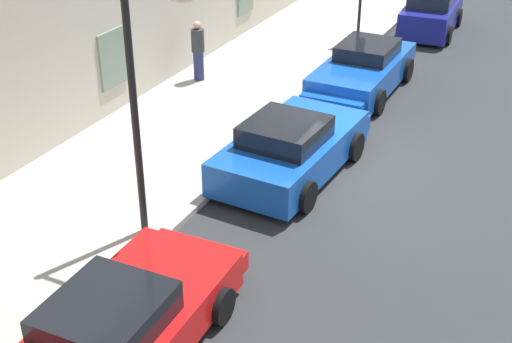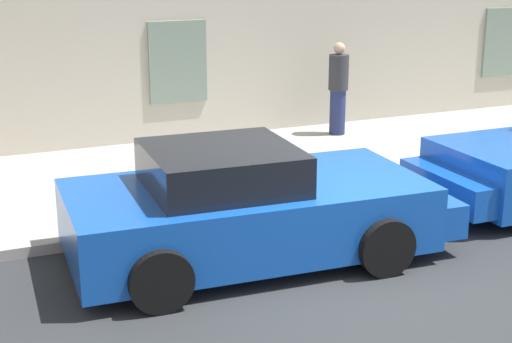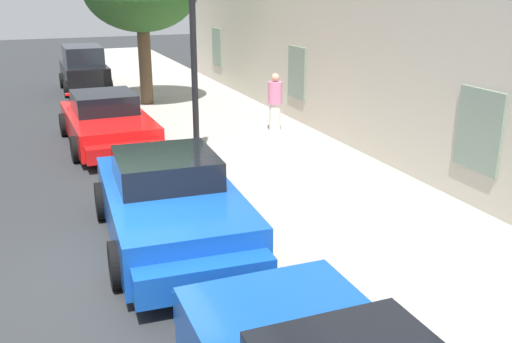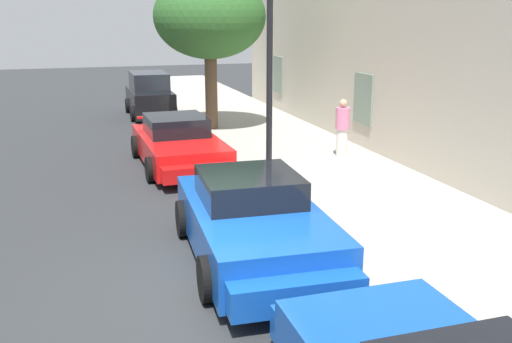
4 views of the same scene
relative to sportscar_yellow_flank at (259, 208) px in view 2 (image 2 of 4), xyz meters
The scene contains 4 objects.
ground_plane 1.40m from the sportscar_yellow_flank, 52.86° to the right, with size 80.00×80.00×0.00m, color #2B2D30.
sidewalk 3.42m from the sportscar_yellow_flank, 76.99° to the left, with size 60.00×4.45×0.14m, color #A8A399.
sportscar_yellow_flank is the anchor object (origin of this frame).
pedestrian_strolling 5.97m from the sportscar_yellow_flank, 51.72° to the left, with size 0.42×0.42×1.77m.
Camera 2 is at (-4.26, -7.00, 3.68)m, focal length 53.81 mm.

